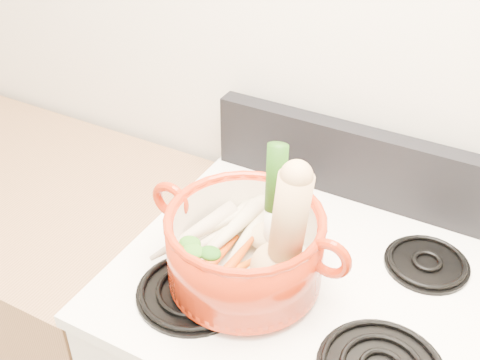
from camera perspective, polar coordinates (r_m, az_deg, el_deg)
The scene contains 21 objects.
wall_back at distance 1.33m, azimuth 14.21°, elevation 11.61°, with size 3.50×0.02×2.60m, color silver.
cooktop at distance 1.25m, azimuth 7.06°, elevation -9.52°, with size 0.78×0.67×0.03m, color white.
control_backsplash at distance 1.41m, azimuth 12.11°, elevation 1.25°, with size 0.76×0.05×0.18m, color black.
burner_front_left at distance 1.20m, azimuth -4.47°, elevation -10.41°, with size 0.22×0.22×0.02m, color black.
burner_back_left at distance 1.39m, azimuth 2.17°, elevation -2.62°, with size 0.17×0.17×0.02m, color black.
burner_back_right at distance 1.31m, azimuth 17.31°, elevation -7.44°, with size 0.17×0.17×0.02m, color black.
dutch_oven at distance 1.16m, azimuth 0.48°, elevation -6.44°, with size 0.30×0.30×0.15m, color #A7240A.
pot_handle_left at distance 1.20m, azimuth -6.60°, elevation -1.91°, with size 0.08×0.08×0.02m, color #A7240A.
pot_handle_right at distance 1.07m, azimuth 8.48°, elevation -7.37°, with size 0.08×0.08×0.02m, color #A7240A.
squash at distance 1.06m, azimuth 3.76°, elevation -4.94°, with size 0.11×0.11×0.26m, color tan, non-canonical shape.
leek at distance 1.13m, azimuth 3.24°, elevation -2.00°, with size 0.04×0.04×0.26m, color white.
ginger at distance 1.21m, azimuth 2.60°, elevation -5.47°, with size 0.09×0.07×0.05m, color tan.
parsnip_0 at distance 1.22m, azimuth -2.37°, elevation -5.37°, with size 0.04×0.04×0.21m, color beige.
parsnip_1 at distance 1.21m, azimuth -1.78°, elevation -5.31°, with size 0.04×0.04×0.21m, color beige.
parsnip_2 at distance 1.20m, azimuth 0.65°, elevation -5.32°, with size 0.04×0.04×0.19m, color #EFE7C2.
parsnip_3 at distance 1.20m, azimuth -4.44°, elevation -4.92°, with size 0.04×0.04×0.20m, color beige.
parsnip_4 at distance 1.22m, azimuth -1.29°, elevation -3.70°, with size 0.04×0.04×0.21m, color beige.
parsnip_5 at distance 1.18m, azimuth -1.35°, elevation -5.22°, with size 0.04×0.04×0.20m, color #EEE3C1.
carrot_0 at distance 1.14m, azimuth -1.03°, elevation -9.02°, with size 0.03×0.03×0.16m, color #BA4D09.
carrot_1 at distance 1.17m, azimuth -2.29°, elevation -7.55°, with size 0.03×0.03×0.15m, color #CA380A.
carrot_2 at distance 1.15m, azimuth -0.52°, elevation -7.85°, with size 0.03×0.03×0.16m, color #B73409.
Camera 1 is at (0.29, 0.56, 1.81)m, focal length 45.00 mm.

